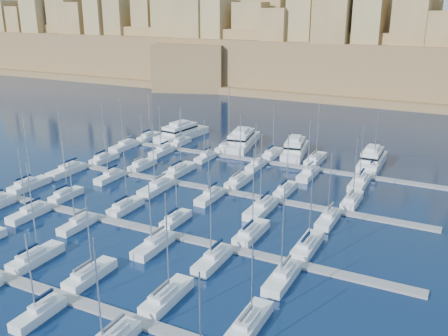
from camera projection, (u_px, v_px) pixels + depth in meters
The scene contains 50 objects.
ground at pixel (197, 208), 93.86m from camera, with size 600.00×600.00×0.00m, color black.
pontoon_near at pixel (68, 298), 65.00m from camera, with size 84.00×2.00×0.40m, color slate.
pontoon_mid_near at pixel (161, 232), 83.64m from camera, with size 84.00×2.00×0.40m, color slate.
pontoon_mid_far at pixel (221, 190), 102.27m from camera, with size 84.00×2.00×0.40m, color slate.
pontoon_far at pixel (262, 161), 120.91m from camera, with size 84.00×2.00×0.40m, color slate.
sailboat_2 at pixel (36, 257), 74.31m from camera, with size 2.74×9.13×15.75m.
sailboat_3 at pixel (90, 275), 69.63m from camera, with size 2.62×8.73×12.51m.
sailboat_4 at pixel (167, 296), 64.44m from camera, with size 2.77×9.23×15.12m.
sailboat_5 at pixel (249, 323), 59.22m from camera, with size 2.63×8.77×12.10m.
sailboat_9 at pixel (39, 313), 61.02m from camera, with size 2.22×7.40×11.90m.
sailboat_12 at pixel (29, 185), 103.79m from camera, with size 2.81×9.37×15.87m.
sailboat_13 at pixel (66, 195), 98.42m from camera, with size 2.30×7.66×11.79m.
sailboat_14 at pixel (125, 207), 92.71m from camera, with size 2.56×8.54×12.81m.
sailboat_15 at pixel (176, 219), 87.41m from camera, with size 2.23×7.43×10.67m.
sailboat_16 at pixel (251, 233), 82.24m from camera, with size 2.83×9.45×15.34m.
sailboat_17 at pixel (308, 245), 78.01m from camera, with size 2.77×9.22×13.55m.
sailboat_19 at pixel (29, 213), 89.86m from camera, with size 2.52×8.41×13.37m.
sailboat_20 at pixel (77, 224), 85.45m from camera, with size 2.30×7.66×12.37m.
sailboat_21 at pixel (154, 245), 78.07m from camera, with size 2.65×8.83×11.75m.
sailboat_22 at pixel (213, 260), 73.68m from camera, with size 2.60×8.66×14.35m.
sailboat_23 at pixel (282, 277), 68.87m from camera, with size 2.69×8.96×14.72m.
sailboat_24 at pixel (104, 159), 121.21m from camera, with size 2.53×8.44×14.37m.
sailboat_25 at pixel (142, 165), 116.41m from camera, with size 2.53×8.44×12.76m.
sailboat_26 at pixel (180, 170), 112.85m from camera, with size 2.99×9.98×14.52m.
sailboat_27 at pixel (239, 181), 106.11m from camera, with size 2.75×9.17×15.33m.
sailboat_28 at pixel (285, 190), 101.13m from camera, with size 2.45×8.17×12.46m.
sailboat_29 at pixel (352, 200), 95.67m from camera, with size 2.64×8.81×13.33m.
sailboat_30 at pixel (67, 170), 112.63m from camera, with size 2.98×9.94×14.91m.
sailboat_31 at pixel (110, 177), 108.61m from camera, with size 2.36×7.87×12.61m.
sailboat_32 at pixel (157, 187), 102.32m from camera, with size 2.92×9.74×14.67m.
sailboat_33 at pixel (210, 196), 97.76m from camera, with size 2.50×8.34×12.60m.
sailboat_34 at pixel (261, 208), 92.10m from camera, with size 3.08×10.28×15.28m.
sailboat_35 at pixel (328, 219), 87.53m from camera, with size 2.58×8.60×13.38m.
sailboat_36 at pixel (149, 137), 140.81m from camera, with size 2.55×8.50×13.25m.
sailboat_37 at pixel (181, 142), 135.84m from camera, with size 2.27×7.57×10.63m.
sailboat_38 at pixel (228, 147), 130.91m from camera, with size 2.99×9.97×17.11m.
sailboat_39 at pixel (272, 154), 125.02m from camera, with size 2.62×8.74×13.62m.
sailboat_40 at pixel (315, 159), 120.73m from camera, with size 2.95×9.82×14.48m.
sailboat_41 at pixel (373, 168), 114.56m from camera, with size 2.71×9.04×14.35m.
sailboat_42 at pixel (124, 146), 131.81m from camera, with size 2.85×9.51×13.91m.
sailboat_43 at pixel (162, 151), 127.26m from camera, with size 2.58×8.58×12.97m.
sailboat_44 at pixel (205, 157), 122.43m from camera, with size 2.26×7.54×10.54m.
sailboat_45 at pixel (256, 165), 116.54m from camera, with size 2.31×7.71×10.97m.
sailboat_46 at pixel (308, 174), 110.54m from camera, with size 2.68×8.93×13.46m.
sailboat_47 at pixel (360, 182), 105.19m from camera, with size 3.02×10.06×13.70m.
motor_yacht_a at pixel (181, 132), 141.70m from camera, with size 7.97×18.98×5.25m.
motor_yacht_b at pixel (242, 140), 133.89m from camera, with size 9.01×19.69×5.25m.
motor_yacht_c at pixel (295, 149), 126.02m from camera, with size 7.45×16.51×5.25m.
motor_yacht_d at pixel (372, 159), 117.59m from camera, with size 4.78×15.44×5.25m.
fortified_city at pixel (370, 55), 220.80m from camera, with size 460.00×108.95×59.52m.
Camera 1 is at (43.59, -75.06, 36.88)m, focal length 40.00 mm.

